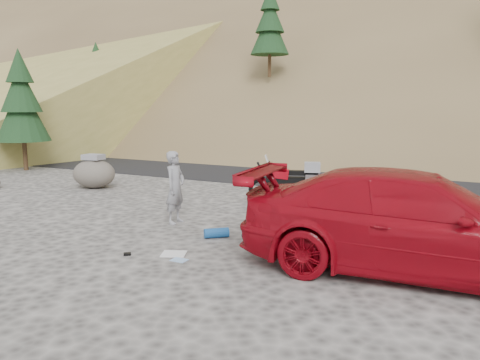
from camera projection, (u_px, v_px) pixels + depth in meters
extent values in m
plane|color=#44413F|center=(177.00, 223.00, 10.86)|extent=(140.00, 140.00, 0.00)
cube|color=black|center=(308.00, 174.00, 18.72)|extent=(120.00, 7.00, 0.05)
cube|color=brown|center=(431.00, 34.00, 34.90)|extent=(110.00, 51.90, 46.72)
cube|color=brown|center=(432.00, 30.00, 34.85)|extent=(110.00, 43.28, 36.46)
cube|color=brown|center=(454.00, 2.00, 51.43)|extent=(120.00, 40.00, 30.00)
cube|color=#998F45|center=(32.00, 114.00, 41.85)|extent=(45.29, 46.00, 24.26)
cylinder|color=#372014|center=(269.00, 63.00, 24.17)|extent=(0.17, 0.17, 1.40)
cone|color=black|center=(270.00, 32.00, 23.93)|extent=(2.00, 2.00, 2.25)
cone|color=black|center=(270.00, 15.00, 23.79)|extent=(1.50, 1.50, 1.76)
cylinder|color=#372014|center=(98.00, 93.00, 32.58)|extent=(0.15, 0.15, 1.26)
cone|color=black|center=(97.00, 73.00, 32.36)|extent=(1.80, 1.80, 2.03)
cone|color=black|center=(96.00, 62.00, 32.24)|extent=(1.35, 1.35, 1.58)
cone|color=black|center=(96.00, 50.00, 32.12)|extent=(0.90, 0.90, 1.13)
cylinder|color=#372014|center=(25.00, 152.00, 19.74)|extent=(0.18, 0.18, 1.54)
cone|color=black|center=(22.00, 111.00, 19.47)|extent=(2.20, 2.20, 2.47)
cone|color=black|center=(20.00, 88.00, 19.33)|extent=(1.65, 1.65, 1.93)
cone|color=black|center=(19.00, 65.00, 19.18)|extent=(1.10, 1.10, 1.39)
torus|color=black|center=(260.00, 190.00, 13.24)|extent=(0.68, 0.35, 0.68)
cylinder|color=black|center=(260.00, 190.00, 13.24)|extent=(0.21, 0.13, 0.21)
torus|color=black|center=(317.00, 191.00, 13.02)|extent=(0.73, 0.38, 0.72)
cylinder|color=black|center=(317.00, 191.00, 13.02)|extent=(0.24, 0.15, 0.23)
cylinder|color=black|center=(263.00, 176.00, 13.17)|extent=(0.38, 0.19, 0.84)
cylinder|color=black|center=(269.00, 163.00, 13.08)|extent=(0.26, 0.62, 0.05)
cube|color=black|center=(288.00, 182.00, 13.10)|extent=(1.25, 0.65, 0.31)
cube|color=black|center=(291.00, 190.00, 13.11)|extent=(0.54, 0.45, 0.29)
cube|color=maroon|center=(279.00, 173.00, 13.09)|extent=(0.61, 0.47, 0.32)
cube|color=maroon|center=(270.00, 169.00, 13.11)|extent=(0.41, 0.44, 0.36)
cube|color=silver|center=(267.00, 159.00, 13.07)|extent=(0.22, 0.33, 0.26)
cube|color=black|center=(297.00, 173.00, 13.02)|extent=(0.61, 0.41, 0.12)
cube|color=black|center=(311.00, 175.00, 12.97)|extent=(0.40, 0.30, 0.10)
cube|color=silver|center=(313.00, 183.00, 12.74)|extent=(0.43, 0.26, 0.46)
cube|color=silver|center=(313.00, 180.00, 13.26)|extent=(0.43, 0.26, 0.46)
cube|color=gray|center=(312.00, 167.00, 12.94)|extent=(0.53, 0.48, 0.27)
cube|color=maroon|center=(260.00, 179.00, 13.19)|extent=(0.33, 0.22, 0.04)
cylinder|color=black|center=(293.00, 197.00, 12.95)|extent=(0.10, 0.21, 0.38)
cylinder|color=silver|center=(310.00, 189.00, 12.89)|extent=(0.47, 0.25, 0.13)
imported|color=gray|center=(176.00, 223.00, 10.86)|extent=(0.43, 0.63, 1.67)
imported|color=maroon|center=(414.00, 272.00, 7.65)|extent=(5.89, 2.91, 1.65)
ellipsoid|color=#514B45|center=(94.00, 174.00, 15.47)|extent=(1.52, 1.32, 0.94)
cube|color=gray|center=(93.00, 157.00, 15.38)|extent=(0.72, 0.59, 0.18)
cube|color=white|center=(174.00, 254.00, 8.55)|extent=(0.56, 0.53, 0.01)
cylinder|color=#19539A|center=(217.00, 233.00, 9.61)|extent=(0.51, 0.49, 0.20)
cylinder|color=#19539A|center=(257.00, 246.00, 8.72)|extent=(0.07, 0.07, 0.19)
cone|color=#AB0B13|center=(325.00, 262.00, 7.85)|extent=(0.17, 0.17, 0.17)
cube|color=black|center=(127.00, 254.00, 8.49)|extent=(0.16, 0.16, 0.04)
cube|color=#97BCE9|center=(179.00, 260.00, 8.21)|extent=(0.28, 0.21, 0.01)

